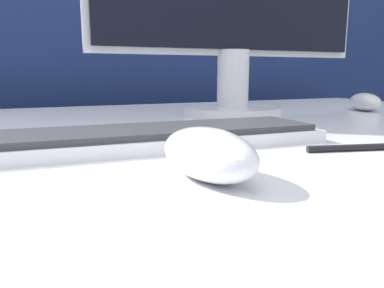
# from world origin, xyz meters

# --- Properties ---
(partition_panel) EXTENTS (5.00, 0.03, 1.43)m
(partition_panel) POSITION_xyz_m (0.00, 0.67, 0.72)
(partition_panel) COLOR navy
(partition_panel) RESTS_ON ground_plane
(computer_mouse_near) EXTENTS (0.07, 0.12, 0.04)m
(computer_mouse_near) POSITION_xyz_m (0.01, -0.25, 0.73)
(computer_mouse_near) COLOR white
(computer_mouse_near) RESTS_ON desk
(keyboard) EXTENTS (0.43, 0.13, 0.02)m
(keyboard) POSITION_xyz_m (0.01, -0.09, 0.72)
(keyboard) COLOR white
(keyboard) RESTS_ON desk
(computer_mouse_far) EXTENTS (0.11, 0.13, 0.04)m
(computer_mouse_far) POSITION_xyz_m (0.61, 0.14, 0.73)
(computer_mouse_far) COLOR silver
(computer_mouse_far) RESTS_ON desk
(pen) EXTENTS (0.13, 0.04, 0.01)m
(pen) POSITION_xyz_m (0.22, -0.21, 0.71)
(pen) COLOR black
(pen) RESTS_ON desk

